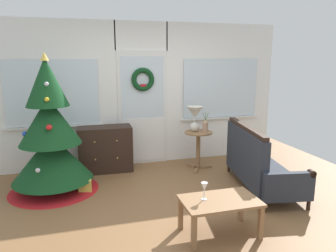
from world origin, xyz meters
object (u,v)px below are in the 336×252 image
at_px(settee_sofa, 257,164).
at_px(side_table, 198,143).
at_px(christmas_tree, 51,140).
at_px(table_lamp, 195,115).
at_px(coffee_table, 220,205).
at_px(dresser_cabinet, 105,149).
at_px(gift_box, 85,185).
at_px(flower_vase, 205,126).
at_px(wine_glass, 204,187).

xyz_separation_m(settee_sofa, side_table, (-0.53, 1.05, 0.10)).
height_order(christmas_tree, settee_sofa, christmas_tree).
height_order(christmas_tree, table_lamp, christmas_tree).
bearing_deg(side_table, coffee_table, -104.84).
bearing_deg(settee_sofa, dresser_cabinet, 146.31).
distance_m(christmas_tree, side_table, 2.42).
xyz_separation_m(christmas_tree, gift_box, (0.43, -0.18, -0.67)).
height_order(christmas_tree, flower_vase, christmas_tree).
bearing_deg(dresser_cabinet, settee_sofa, -33.69).
bearing_deg(wine_glass, dresser_cabinet, 109.56).
relative_size(dresser_cabinet, gift_box, 4.81).
height_order(dresser_cabinet, side_table, dresser_cabinet).
relative_size(side_table, wine_glass, 3.44).
xyz_separation_m(flower_vase, coffee_table, (-0.65, -2.03, -0.44)).
distance_m(dresser_cabinet, flower_vase, 1.76).
relative_size(christmas_tree, coffee_table, 2.38).
distance_m(dresser_cabinet, wine_glass, 2.54).
distance_m(christmas_tree, table_lamp, 2.36).
height_order(table_lamp, flower_vase, table_lamp).
bearing_deg(settee_sofa, table_lamp, 118.49).
xyz_separation_m(christmas_tree, wine_glass, (1.67, -1.74, -0.22)).
bearing_deg(settee_sofa, coffee_table, -136.16).
distance_m(flower_vase, gift_box, 2.21).
height_order(coffee_table, wine_glass, wine_glass).
relative_size(settee_sofa, coffee_table, 2.05).
bearing_deg(dresser_cabinet, christmas_tree, -141.59).
xyz_separation_m(settee_sofa, wine_glass, (-1.25, -0.99, 0.17)).
distance_m(flower_vase, wine_glass, 2.15).
distance_m(dresser_cabinet, coffee_table, 2.64).
bearing_deg(christmas_tree, wine_glass, -46.26).
bearing_deg(settee_sofa, gift_box, 166.97).
relative_size(coffee_table, gift_box, 4.45).
bearing_deg(wine_glass, gift_box, 128.22).
bearing_deg(side_table, wine_glass, -109.48).
relative_size(dresser_cabinet, wine_glass, 4.66).
relative_size(side_table, flower_vase, 1.92).
distance_m(coffee_table, wine_glass, 0.27).
bearing_deg(coffee_table, settee_sofa, 43.84).
height_order(settee_sofa, side_table, settee_sofa).
relative_size(settee_sofa, flower_vase, 4.93).
relative_size(table_lamp, wine_glass, 2.26).
distance_m(christmas_tree, settee_sofa, 3.04).
bearing_deg(gift_box, christmas_tree, 157.83).
distance_m(dresser_cabinet, gift_box, 0.96).
relative_size(table_lamp, coffee_table, 0.52).
relative_size(dresser_cabinet, flower_vase, 2.60).
bearing_deg(table_lamp, settee_sofa, -61.51).
distance_m(settee_sofa, flower_vase, 1.15).
distance_m(table_lamp, wine_glass, 2.22).
distance_m(settee_sofa, table_lamp, 1.37).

